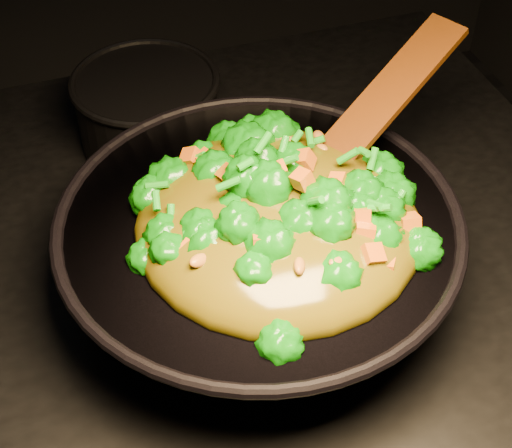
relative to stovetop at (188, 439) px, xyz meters
name	(u,v)px	position (x,y,z in m)	size (l,w,h in m)	color
stovetop	(188,439)	(0.00, 0.00, 0.00)	(1.20, 0.90, 0.90)	black
wok	(259,258)	(0.09, -0.09, 0.51)	(0.45, 0.45, 0.13)	black
stir_fry	(278,192)	(0.11, -0.11, 0.63)	(0.32, 0.32, 0.11)	#0D6807
spatula	(363,123)	(0.24, -0.03, 0.63)	(0.34, 0.05, 0.01)	#371506
back_pot	(148,111)	(0.04, 0.24, 0.51)	(0.20, 0.20, 0.12)	black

